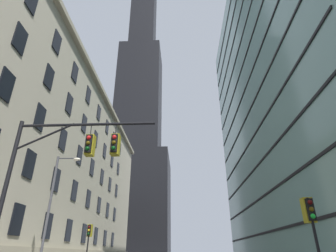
% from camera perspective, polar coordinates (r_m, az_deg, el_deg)
% --- Properties ---
extents(station_building, '(16.86, 62.15, 25.09)m').
position_cam_1_polar(station_building, '(39.79, -28.09, -6.41)').
color(station_building, '#B2A88E').
rests_on(station_building, ground).
extents(dark_skyscraper, '(26.63, 26.63, 180.73)m').
position_cam_1_polar(dark_skyscraper, '(118.20, -6.23, 0.54)').
color(dark_skyscraper, black).
rests_on(dark_skyscraper, ground).
extents(glass_office_midrise, '(18.01, 46.44, 48.00)m').
position_cam_1_polar(glass_office_midrise, '(46.11, 26.64, 6.71)').
color(glass_office_midrise, gray).
rests_on(glass_office_midrise, ground).
extents(traffic_signal_mast, '(6.92, 0.63, 7.61)m').
position_cam_1_polar(traffic_signal_mast, '(13.74, -20.59, -7.34)').
color(traffic_signal_mast, black).
rests_on(traffic_signal_mast, sidewalk_left).
extents(traffic_light_near_right, '(0.40, 0.63, 3.76)m').
position_cam_1_polar(traffic_light_near_right, '(13.57, 27.58, -16.24)').
color(traffic_light_near_right, black).
rests_on(traffic_light_near_right, sidewalk_right).
extents(traffic_light_far_left, '(0.40, 0.63, 4.00)m').
position_cam_1_polar(traffic_light_far_left, '(27.24, -16.14, -20.77)').
color(traffic_light_far_left, black).
rests_on(traffic_light_far_left, sidewalk_left).
extents(street_lamppost, '(1.86, 0.32, 8.35)m').
position_cam_1_polar(street_lamppost, '(21.88, -22.86, -14.56)').
color(street_lamppost, '#47474C').
rests_on(street_lamppost, sidewalk_left).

